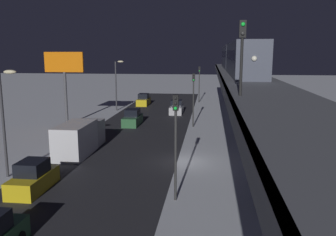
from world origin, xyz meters
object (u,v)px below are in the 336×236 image
at_px(traffic_light_near, 176,132).
at_px(sedan_yellow, 33,178).
at_px(box_truck, 80,138).
at_px(rail_signal, 242,45).
at_px(sedan_green_2, 133,118).
at_px(traffic_light_far, 199,79).
at_px(subway_train, 237,57).
at_px(sedan_yellow_2, 144,100).
at_px(commercial_billboard, 64,69).
at_px(sedan_silver, 177,108).
at_px(traffic_light_mid, 193,92).

bearing_deg(traffic_light_near, sedan_yellow, -3.00).
relative_size(sedan_yellow, box_truck, 0.56).
xyz_separation_m(rail_signal, sedan_green_2, (11.09, -22.51, -8.39)).
bearing_deg(rail_signal, sedan_green_2, -63.78).
bearing_deg(traffic_light_far, sedan_yellow, 77.74).
bearing_deg(traffic_light_near, subway_train, -101.10).
xyz_separation_m(sedan_yellow_2, traffic_light_near, (-9.30, 38.81, 3.40)).
xyz_separation_m(traffic_light_near, commercial_billboard, (15.56, -21.00, 2.63)).
relative_size(box_truck, traffic_light_near, 1.16).
height_order(sedan_yellow_2, box_truck, box_truck).
bearing_deg(traffic_light_near, sedan_yellow_2, -76.52).
relative_size(subway_train, sedan_green_2, 8.37).
xyz_separation_m(sedan_silver, box_truck, (6.60, 21.79, 0.55)).
bearing_deg(sedan_yellow_2, commercial_billboard, 70.63).
bearing_deg(traffic_light_mid, subway_train, -132.41).
distance_m(sedan_yellow, sedan_silver, 31.36).
height_order(subway_train, rail_signal, rail_signal).
bearing_deg(sedan_yellow_2, rail_signal, 108.14).
relative_size(sedan_yellow, commercial_billboard, 0.46).
relative_size(subway_train, traffic_light_mid, 5.76).
bearing_deg(commercial_billboard, box_truck, 117.58).
height_order(rail_signal, traffic_light_far, rail_signal).
distance_m(rail_signal, sedan_silver, 33.44).
relative_size(traffic_light_mid, traffic_light_far, 1.00).
xyz_separation_m(sedan_green_2, sedan_yellow_2, (1.80, -16.82, 0.00)).
height_order(sedan_yellow_2, sedan_silver, same).
bearing_deg(traffic_light_near, rail_signal, 171.72).
distance_m(sedan_green_2, traffic_light_mid, 8.24).
height_order(sedan_yellow_2, traffic_light_mid, traffic_light_mid).
bearing_deg(traffic_light_far, sedan_green_2, 70.59).
height_order(sedan_yellow_2, commercial_billboard, commercial_billboard).
height_order(sedan_silver, box_truck, box_truck).
distance_m(subway_train, box_truck, 24.49).
distance_m(traffic_light_mid, commercial_billboard, 15.79).
bearing_deg(sedan_silver, sedan_yellow_2, 130.02).
height_order(sedan_silver, commercial_billboard, commercial_billboard).
relative_size(traffic_light_near, commercial_billboard, 0.72).
bearing_deg(subway_train, sedan_yellow_2, -37.41).
distance_m(sedan_yellow, commercial_billboard, 22.28).
xyz_separation_m(subway_train, traffic_light_near, (5.41, 27.56, -4.05)).
xyz_separation_m(subway_train, sedan_green_2, (12.91, 5.57, -7.45)).
bearing_deg(traffic_light_mid, rail_signal, 99.19).
bearing_deg(sedan_yellow, sedan_yellow_2, -90.00).
bearing_deg(box_truck, traffic_light_near, 135.30).
bearing_deg(traffic_light_mid, box_truck, 52.18).
bearing_deg(subway_train, traffic_light_near, 78.90).
relative_size(subway_train, sedan_yellow_2, 8.60).
bearing_deg(traffic_light_near, box_truck, -44.70).
bearing_deg(box_truck, sedan_yellow, 91.29).
bearing_deg(rail_signal, traffic_light_near, -8.28).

